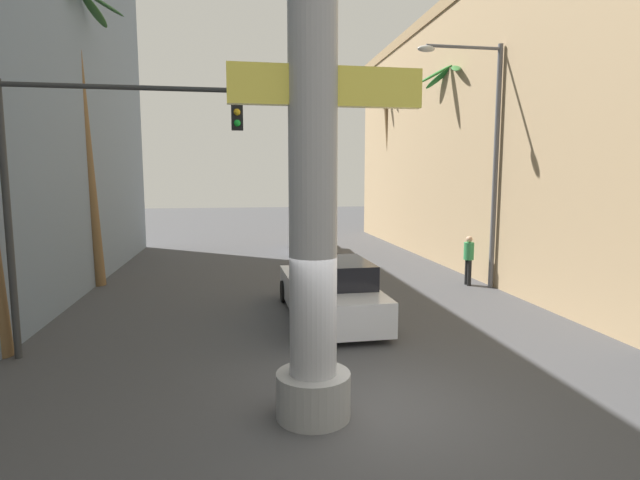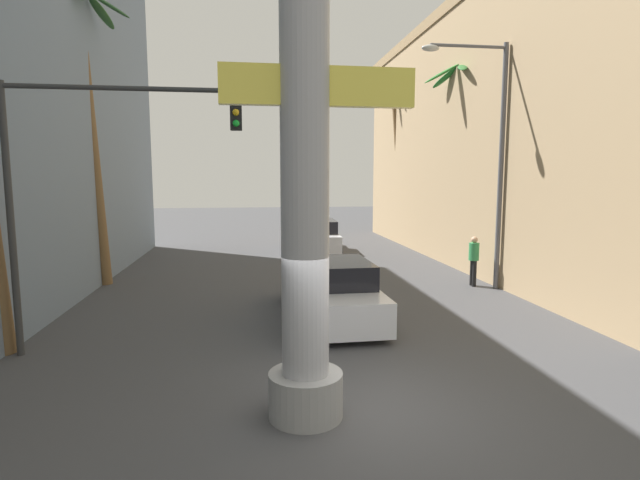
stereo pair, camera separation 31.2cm
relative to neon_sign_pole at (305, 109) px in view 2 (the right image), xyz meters
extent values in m
plane|color=#424244|center=(0.82, 10.08, -4.64)|extent=(88.30, 88.30, 0.00)
cube|color=tan|center=(10.90, 13.55, 0.55)|extent=(7.09, 23.68, 10.37)
cube|color=#9E7F56|center=(10.90, 13.55, 5.99)|extent=(7.23, 24.15, 0.50)
cylinder|color=#9E9EA3|center=(-0.01, 0.00, -0.64)|extent=(0.71, 0.71, 8.00)
cylinder|color=gray|center=(-0.01, 0.00, -4.29)|extent=(1.14, 1.14, 0.70)
cube|color=#F2E04C|center=(0.19, 0.00, 0.32)|extent=(2.81, 0.18, 0.56)
cylinder|color=#59595E|center=(7.23, 8.00, -0.71)|extent=(0.16, 0.16, 7.85)
cylinder|color=#59595E|center=(5.99, 8.00, 3.06)|extent=(2.47, 0.10, 0.10)
ellipsoid|color=beige|center=(4.75, 8.00, 2.96)|extent=(0.56, 0.28, 0.20)
cylinder|color=#333333|center=(-5.58, 3.48, -1.87)|extent=(0.14, 0.14, 5.54)
cylinder|color=#333333|center=(-2.92, 3.48, 0.80)|extent=(5.31, 0.10, 0.10)
cube|color=black|center=(-1.06, 3.48, 0.35)|extent=(0.24, 0.24, 0.70)
sphere|color=red|center=(-1.06, 3.35, 0.57)|extent=(0.14, 0.14, 0.14)
sphere|color=yellow|center=(-1.06, 3.35, 0.35)|extent=(0.14, 0.14, 0.14)
sphere|color=green|center=(-1.06, 3.35, 0.13)|extent=(0.14, 0.14, 0.14)
cylinder|color=black|center=(0.24, 7.19, -4.32)|extent=(0.23, 0.64, 0.64)
cylinder|color=black|center=(2.15, 7.23, -4.32)|extent=(0.23, 0.64, 0.64)
cylinder|color=black|center=(0.32, 3.61, -4.32)|extent=(0.23, 0.64, 0.64)
cylinder|color=black|center=(2.23, 3.65, -4.32)|extent=(0.23, 0.64, 0.64)
cube|color=silver|center=(1.24, 5.42, -4.08)|extent=(2.13, 5.16, 0.80)
cube|color=black|center=(1.24, 5.03, -3.38)|extent=(1.90, 2.19, 0.60)
cylinder|color=black|center=(1.77, 18.93, -4.32)|extent=(0.26, 0.65, 0.64)
cylinder|color=black|center=(3.49, 18.84, -4.32)|extent=(0.26, 0.65, 0.64)
cylinder|color=black|center=(1.58, 15.64, -4.32)|extent=(0.26, 0.65, 0.64)
cylinder|color=black|center=(3.31, 15.55, -4.32)|extent=(0.26, 0.65, 0.64)
cube|color=silver|center=(2.54, 17.24, -4.08)|extent=(2.08, 4.80, 0.80)
cube|color=black|center=(2.54, 17.24, -3.38)|extent=(1.81, 2.68, 0.60)
cylinder|color=brown|center=(-5.96, 10.34, 0.00)|extent=(0.76, 0.72, 9.30)
ellipsoid|color=#315B2D|center=(-5.09, 10.04, 4.41)|extent=(1.34, 0.57, 0.85)
ellipsoid|color=#32602D|center=(-5.56, 10.85, 4.43)|extent=(0.77, 1.37, 0.80)
ellipsoid|color=#276F2D|center=(-6.44, 10.49, 4.50)|extent=(1.41, 0.95, 0.60)
ellipsoid|color=#2C6B2D|center=(-6.38, 9.74, 4.41)|extent=(1.26, 1.05, 0.85)
cylinder|color=brown|center=(7.58, 20.42, -0.42)|extent=(0.93, 0.55, 8.44)
ellipsoid|color=#30612D|center=(8.20, 20.26, 3.62)|extent=(1.46, 0.62, 0.67)
ellipsoid|color=#326B2D|center=(7.85, 20.75, 3.64)|extent=(1.05, 1.41, 0.60)
ellipsoid|color=#23682D|center=(7.23, 20.82, 3.64)|extent=(0.80, 1.46, 0.63)
ellipsoid|color=#2C722D|center=(6.73, 20.16, 3.67)|extent=(1.47, 0.45, 0.52)
ellipsoid|color=#285D2D|center=(7.06, 19.51, 3.62)|extent=(1.09, 1.37, 0.67)
ellipsoid|color=#2E722D|center=(7.91, 19.52, 3.63)|extent=(1.12, 1.36, 0.66)
cylinder|color=brown|center=(7.56, 12.04, -0.67)|extent=(0.39, 0.44, 7.94)
ellipsoid|color=#305E2D|center=(8.31, 12.03, 3.11)|extent=(1.53, 0.39, 0.71)
ellipsoid|color=#2F6E2D|center=(8.01, 12.64, 3.04)|extent=(1.18, 1.35, 0.92)
ellipsoid|color=#20772D|center=(7.18, 12.74, 3.09)|extent=(0.95, 1.51, 0.80)
ellipsoid|color=#2A782D|center=(6.71, 12.02, 3.06)|extent=(1.46, 0.37, 0.87)
ellipsoid|color=#2C672D|center=(7.22, 11.27, 3.15)|extent=(0.90, 1.58, 0.60)
ellipsoid|color=#2E602D|center=(7.89, 11.31, 3.16)|extent=(1.06, 1.55, 0.57)
cylinder|color=black|center=(6.64, 8.37, -4.20)|extent=(0.14, 0.14, 0.88)
cylinder|color=black|center=(6.65, 8.57, -4.20)|extent=(0.14, 0.14, 0.88)
cylinder|color=#338C4C|center=(6.64, 8.47, -3.46)|extent=(0.35, 0.35, 0.59)
sphere|color=tan|center=(6.64, 8.47, -3.05)|extent=(0.22, 0.22, 0.22)
camera|label=1|loc=(-1.11, -7.22, -0.97)|focal=28.00mm
camera|label=2|loc=(-0.80, -7.26, -0.97)|focal=28.00mm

